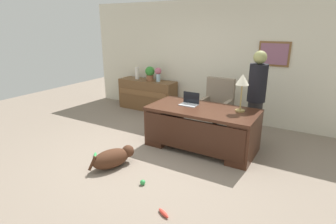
% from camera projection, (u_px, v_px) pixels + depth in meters
% --- Properties ---
extents(ground_plane, '(12.00, 12.00, 0.00)m').
position_uv_depth(ground_plane, '(156.00, 158.00, 4.60)').
color(ground_plane, gray).
extents(back_wall, '(7.00, 0.16, 2.70)m').
position_uv_depth(back_wall, '(216.00, 61.00, 6.31)').
color(back_wall, beige).
rests_on(back_wall, ground_plane).
extents(desk, '(1.91, 0.95, 0.75)m').
position_uv_depth(desk, '(201.00, 127.00, 4.86)').
color(desk, '#422316').
rests_on(desk, ground_plane).
extents(credenza, '(1.55, 0.50, 0.79)m').
position_uv_depth(credenza, '(148.00, 95.00, 7.15)').
color(credenza, brown).
rests_on(credenza, ground_plane).
extents(armchair, '(0.60, 0.59, 1.09)m').
position_uv_depth(armchair, '(217.00, 108.00, 5.73)').
color(armchair, gray).
rests_on(armchair, ground_plane).
extents(person_standing, '(0.32, 0.32, 1.74)m').
position_uv_depth(person_standing, '(256.00, 98.00, 4.91)').
color(person_standing, '#262323').
rests_on(person_standing, ground_plane).
extents(dog_lying, '(0.51, 0.75, 0.30)m').
position_uv_depth(dog_lying, '(113.00, 158.00, 4.28)').
color(dog_lying, '#472819').
rests_on(dog_lying, ground_plane).
extents(laptop, '(0.32, 0.22, 0.22)m').
position_uv_depth(laptop, '(190.00, 102.00, 4.99)').
color(laptop, '#B2B5BA').
rests_on(laptop, desk).
extents(desk_lamp, '(0.22, 0.22, 0.64)m').
position_uv_depth(desk_lamp, '(242.00, 82.00, 4.47)').
color(desk_lamp, '#9E8447').
rests_on(desk_lamp, desk).
extents(vase_with_flowers, '(0.17, 0.17, 0.35)m').
position_uv_depth(vase_with_flowers, '(158.00, 73.00, 6.81)').
color(vase_with_flowers, '#9FC6D7').
rests_on(vase_with_flowers, credenza).
extents(vase_empty, '(0.12, 0.12, 0.30)m').
position_uv_depth(vase_empty, '(137.00, 73.00, 7.14)').
color(vase_empty, silver).
rests_on(vase_empty, credenza).
extents(potted_plant, '(0.24, 0.24, 0.36)m').
position_uv_depth(potted_plant, '(150.00, 73.00, 6.93)').
color(potted_plant, brown).
rests_on(potted_plant, credenza).
extents(dog_toy_ball, '(0.08, 0.08, 0.08)m').
position_uv_depth(dog_toy_ball, '(143.00, 182.00, 3.83)').
color(dog_toy_ball, green).
rests_on(dog_toy_ball, ground_plane).
extents(dog_toy_bone, '(0.16, 0.17, 0.05)m').
position_uv_depth(dog_toy_bone, '(95.00, 155.00, 4.65)').
color(dog_toy_bone, green).
rests_on(dog_toy_bone, ground_plane).
extents(dog_toy_plush, '(0.20, 0.13, 0.05)m').
position_uv_depth(dog_toy_plush, '(164.00, 213.00, 3.22)').
color(dog_toy_plush, '#E53F33').
rests_on(dog_toy_plush, ground_plane).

